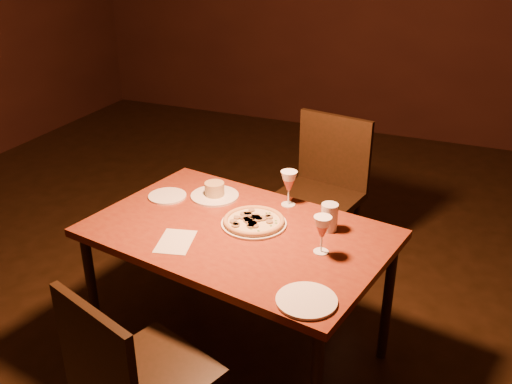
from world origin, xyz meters
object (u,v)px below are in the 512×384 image
at_px(chair_near, 132,378).
at_px(dining_table, 238,242).
at_px(chair_far, 322,188).
at_px(pizza_plate, 254,221).

bearing_deg(chair_near, dining_table, 104.68).
bearing_deg(chair_far, chair_near, -85.24).
distance_m(chair_near, pizza_plate, 0.86).
bearing_deg(dining_table, chair_near, -84.24).
bearing_deg(dining_table, chair_far, 92.84).
distance_m(dining_table, pizza_plate, 0.11).
bearing_deg(chair_near, pizza_plate, 101.97).
bearing_deg(chair_near, chair_far, 103.10).
xyz_separation_m(chair_near, pizza_plate, (0.10, 0.82, 0.22)).
relative_size(chair_far, pizza_plate, 3.16).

